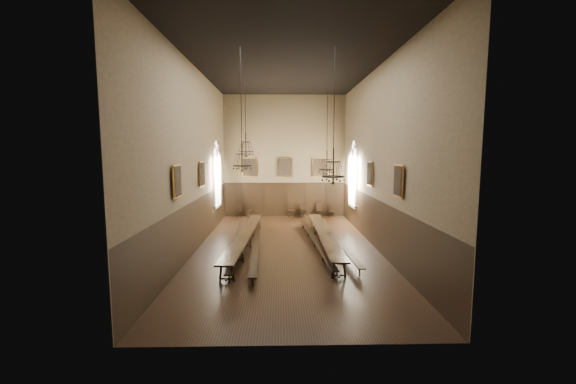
{
  "coord_description": "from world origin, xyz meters",
  "views": [
    {
      "loc": [
        -0.33,
        -17.38,
        4.86
      ],
      "look_at": [
        0.09,
        1.5,
        2.69
      ],
      "focal_mm": 22.0,
      "sensor_mm": 36.0,
      "label": 1
    }
  ],
  "objects_px": {
    "bench_right_inner": "(315,242)",
    "chair_4": "(291,213)",
    "bench_left_outer": "(237,243)",
    "chandelier_front_right": "(333,169)",
    "chair_7": "(332,213)",
    "bench_left_inner": "(256,244)",
    "chandelier_front_left": "(242,157)",
    "table_left": "(245,241)",
    "chandelier_back_left": "(246,147)",
    "chair_1": "(251,213)",
    "bench_right_outer": "(337,241)",
    "chair_0": "(239,213)",
    "chair_5": "(304,213)",
    "chair_6": "(320,213)",
    "chandelier_back_right": "(327,163)",
    "table_right": "(324,239)"
  },
  "relations": [
    {
      "from": "chair_6",
      "to": "chandelier_back_left",
      "type": "distance_m",
      "value": 8.87
    },
    {
      "from": "chair_5",
      "to": "chandelier_front_left",
      "type": "height_order",
      "value": "chandelier_front_left"
    },
    {
      "from": "bench_left_outer",
      "to": "chair_0",
      "type": "relative_size",
      "value": 10.9
    },
    {
      "from": "bench_left_outer",
      "to": "table_left",
      "type": "bearing_deg",
      "value": 3.6
    },
    {
      "from": "chair_4",
      "to": "chair_5",
      "type": "bearing_deg",
      "value": 5.59
    },
    {
      "from": "table_left",
      "to": "chair_4",
      "type": "bearing_deg",
      "value": 73.02
    },
    {
      "from": "bench_left_inner",
      "to": "chair_7",
      "type": "relative_size",
      "value": 11.59
    },
    {
      "from": "bench_left_inner",
      "to": "chair_6",
      "type": "relative_size",
      "value": 10.35
    },
    {
      "from": "chandelier_front_right",
      "to": "bench_right_outer",
      "type": "bearing_deg",
      "value": 77.58
    },
    {
      "from": "chair_7",
      "to": "chandelier_front_left",
      "type": "xyz_separation_m",
      "value": [
        -5.42,
        -11.26,
        4.37
      ]
    },
    {
      "from": "chair_4",
      "to": "chandelier_back_left",
      "type": "xyz_separation_m",
      "value": [
        -2.79,
        -5.56,
        4.81
      ]
    },
    {
      "from": "chandelier_front_left",
      "to": "chair_4",
      "type": "bearing_deg",
      "value": 78.03
    },
    {
      "from": "chair_0",
      "to": "chandelier_front_right",
      "type": "distance_m",
      "value": 13.27
    },
    {
      "from": "chandelier_front_right",
      "to": "chair_4",
      "type": "bearing_deg",
      "value": 96.68
    },
    {
      "from": "chair_0",
      "to": "chair_1",
      "type": "distance_m",
      "value": 0.88
    },
    {
      "from": "chair_1",
      "to": "chandelier_back_right",
      "type": "relative_size",
      "value": 0.19
    },
    {
      "from": "chandelier_back_left",
      "to": "chandelier_front_right",
      "type": "xyz_separation_m",
      "value": [
        4.14,
        -5.94,
        -0.97
      ]
    },
    {
      "from": "chair_1",
      "to": "bench_left_inner",
      "type": "bearing_deg",
      "value": -83.04
    },
    {
      "from": "bench_right_inner",
      "to": "bench_right_outer",
      "type": "bearing_deg",
      "value": 5.06
    },
    {
      "from": "chair_4",
      "to": "chair_1",
      "type": "bearing_deg",
      "value": -173.76
    },
    {
      "from": "bench_left_outer",
      "to": "chair_7",
      "type": "bearing_deg",
      "value": 54.53
    },
    {
      "from": "table_left",
      "to": "chair_0",
      "type": "height_order",
      "value": "chair_0"
    },
    {
      "from": "chair_7",
      "to": "bench_left_outer",
      "type": "bearing_deg",
      "value": -118.95
    },
    {
      "from": "bench_left_inner",
      "to": "chair_5",
      "type": "height_order",
      "value": "chair_5"
    },
    {
      "from": "chair_0",
      "to": "chair_5",
      "type": "relative_size",
      "value": 1.04
    },
    {
      "from": "bench_right_outer",
      "to": "chandelier_front_left",
      "type": "bearing_deg",
      "value": -145.56
    },
    {
      "from": "bench_left_outer",
      "to": "chandelier_front_right",
      "type": "distance_m",
      "value": 6.53
    },
    {
      "from": "chair_4",
      "to": "chandelier_back_left",
      "type": "relative_size",
      "value": 0.24
    },
    {
      "from": "bench_left_outer",
      "to": "chair_0",
      "type": "bearing_deg",
      "value": 95.95
    },
    {
      "from": "chair_0",
      "to": "chandelier_back_right",
      "type": "distance_m",
      "value": 9.51
    },
    {
      "from": "chandelier_back_left",
      "to": "chandelier_front_left",
      "type": "bearing_deg",
      "value": -86.15
    },
    {
      "from": "bench_right_inner",
      "to": "chair_0",
      "type": "relative_size",
      "value": 10.44
    },
    {
      "from": "bench_right_inner",
      "to": "chair_4",
      "type": "bearing_deg",
      "value": 96.21
    },
    {
      "from": "table_right",
      "to": "chandelier_front_left",
      "type": "xyz_separation_m",
      "value": [
        -3.8,
        -3.03,
        4.25
      ]
    },
    {
      "from": "bench_left_outer",
      "to": "chair_5",
      "type": "xyz_separation_m",
      "value": [
        3.92,
        8.53,
        -0.02
      ]
    },
    {
      "from": "chair_4",
      "to": "chandelier_front_right",
      "type": "bearing_deg",
      "value": -76.23
    },
    {
      "from": "bench_left_inner",
      "to": "chair_4",
      "type": "xyz_separation_m",
      "value": [
        2.04,
        8.76,
        0.01
      ]
    },
    {
      "from": "bench_right_outer",
      "to": "chandelier_back_right",
      "type": "xyz_separation_m",
      "value": [
        -0.32,
        1.77,
        3.94
      ]
    },
    {
      "from": "chandelier_back_left",
      "to": "chair_1",
      "type": "bearing_deg",
      "value": 92.43
    },
    {
      "from": "chandelier_front_right",
      "to": "chandelier_back_right",
      "type": "bearing_deg",
      "value": 85.5
    },
    {
      "from": "bench_right_outer",
      "to": "chair_0",
      "type": "height_order",
      "value": "chair_0"
    },
    {
      "from": "chair_1",
      "to": "chandelier_front_left",
      "type": "xyz_separation_m",
      "value": [
        0.63,
        -11.39,
        4.34
      ]
    },
    {
      "from": "table_right",
      "to": "chair_1",
      "type": "height_order",
      "value": "chair_1"
    },
    {
      "from": "chair_5",
      "to": "chair_0",
      "type": "bearing_deg",
      "value": -173.56
    },
    {
      "from": "bench_right_inner",
      "to": "chandelier_front_left",
      "type": "relative_size",
      "value": 2.03
    },
    {
      "from": "chair_7",
      "to": "bench_right_outer",
      "type": "bearing_deg",
      "value": -90.18
    },
    {
      "from": "chair_4",
      "to": "bench_right_inner",
      "type": "bearing_deg",
      "value": -76.7
    },
    {
      "from": "chandelier_front_right",
      "to": "chair_1",
      "type": "bearing_deg",
      "value": 110.77
    },
    {
      "from": "bench_right_inner",
      "to": "chair_4",
      "type": "xyz_separation_m",
      "value": [
        -0.91,
        8.39,
        0.03
      ]
    },
    {
      "from": "table_left",
      "to": "chair_1",
      "type": "height_order",
      "value": "chair_1"
    }
  ]
}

